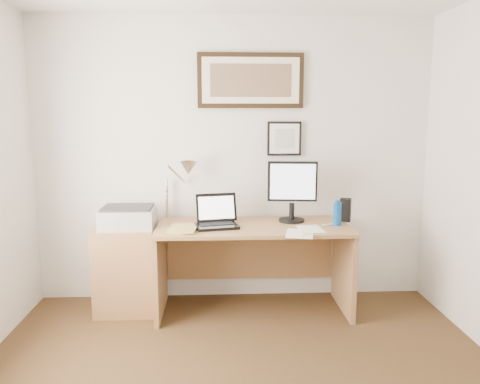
{
  "coord_description": "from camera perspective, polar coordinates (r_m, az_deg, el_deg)",
  "views": [
    {
      "loc": [
        -0.14,
        -2.15,
        1.66
      ],
      "look_at": [
        0.03,
        1.43,
        1.06
      ],
      "focal_mm": 35.0,
      "sensor_mm": 36.0,
      "label": 1
    }
  ],
  "objects": [
    {
      "name": "laptop",
      "position": [
        3.86,
        -2.88,
        -3.34
      ],
      "size": [
        0.38,
        0.36,
        0.26
      ],
      "color": "black",
      "rests_on": "desk"
    },
    {
      "name": "sticky_pad",
      "position": [
        3.64,
        8.02,
        -5.04
      ],
      "size": [
        0.08,
        0.08,
        0.01
      ],
      "primitive_type": "cube",
      "rotation": [
        0.0,
        0.0,
        0.18
      ],
      "color": "#EAE06F",
      "rests_on": "desk"
    },
    {
      "name": "speaker",
      "position": [
        4.12,
        12.73,
        -2.15
      ],
      "size": [
        0.11,
        0.11,
        0.2
      ],
      "primitive_type": "cube",
      "rotation": [
        0.0,
        0.0,
        -0.39
      ],
      "color": "black",
      "rests_on": "desk"
    },
    {
      "name": "bottle_cap",
      "position": [
        3.94,
        11.81,
        -1.14
      ],
      "size": [
        0.03,
        0.03,
        0.02
      ],
      "primitive_type": "cylinder",
      "color": "#0B4795",
      "rests_on": "water_bottle"
    },
    {
      "name": "wall_back",
      "position": [
        4.18,
        -0.81,
        3.79
      ],
      "size": [
        3.5,
        0.02,
        2.5
      ],
      "primitive_type": "cube",
      "color": "silver",
      "rests_on": "ground"
    },
    {
      "name": "side_cabinet",
      "position": [
        4.12,
        -13.68,
        -9.17
      ],
      "size": [
        0.5,
        0.4,
        0.73
      ],
      "primitive_type": "cube",
      "color": "olive",
      "rests_on": "floor"
    },
    {
      "name": "desk",
      "position": [
        4.05,
        1.49,
        -7.02
      ],
      "size": [
        1.6,
        0.7,
        0.75
      ],
      "color": "olive",
      "rests_on": "floor"
    },
    {
      "name": "book",
      "position": [
        3.79,
        -8.61,
        -4.43
      ],
      "size": [
        0.25,
        0.32,
        0.02
      ],
      "primitive_type": "imported",
      "rotation": [
        0.0,
        0.0,
        -0.09
      ],
      "color": "tan",
      "rests_on": "desk"
    },
    {
      "name": "printer",
      "position": [
        4.0,
        -13.5,
        -2.99
      ],
      "size": [
        0.44,
        0.34,
        0.18
      ],
      "color": "#A8A8AA",
      "rests_on": "side_cabinet"
    },
    {
      "name": "lcd_monitor",
      "position": [
        4.0,
        6.39,
        0.45
      ],
      "size": [
        0.42,
        0.22,
        0.52
      ],
      "color": "black",
      "rests_on": "desk"
    },
    {
      "name": "marker_pen",
      "position": [
        3.96,
        10.86,
        -3.93
      ],
      "size": [
        0.14,
        0.06,
        0.02
      ],
      "primitive_type": "cylinder",
      "rotation": [
        0.0,
        1.57,
        0.35
      ],
      "color": "white",
      "rests_on": "desk"
    },
    {
      "name": "water_bottle",
      "position": [
        3.96,
        11.76,
        -2.65
      ],
      "size": [
        0.07,
        0.07,
        0.19
      ],
      "primitive_type": "cylinder",
      "color": "#0B4795",
      "rests_on": "desk"
    },
    {
      "name": "desk_lamp",
      "position": [
        4.0,
        -6.58,
        2.58
      ],
      "size": [
        0.29,
        0.27,
        0.53
      ],
      "color": "silver",
      "rests_on": "desk"
    },
    {
      "name": "paper_sheet_b",
      "position": [
        3.81,
        8.58,
        -4.47
      ],
      "size": [
        0.2,
        0.28,
        0.0
      ],
      "primitive_type": "cube",
      "rotation": [
        0.0,
        0.0,
        0.06
      ],
      "color": "white",
      "rests_on": "desk"
    },
    {
      "name": "picture_small",
      "position": [
        4.17,
        5.42,
        6.5
      ],
      "size": [
        0.3,
        0.03,
        0.3
      ],
      "color": "black",
      "rests_on": "wall_back"
    },
    {
      "name": "picture_large",
      "position": [
        4.15,
        1.31,
        13.43
      ],
      "size": [
        0.92,
        0.04,
        0.47
      ],
      "color": "black",
      "rests_on": "wall_back"
    },
    {
      "name": "paper_sheet_a",
      "position": [
        3.66,
        7.29,
        -5.05
      ],
      "size": [
        0.26,
        0.33,
        0.0
      ],
      "primitive_type": "cube",
      "rotation": [
        0.0,
        0.0,
        -0.22
      ],
      "color": "white",
      "rests_on": "desk"
    }
  ]
}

